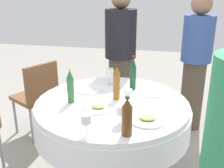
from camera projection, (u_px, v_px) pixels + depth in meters
name	position (u px, v px, depth m)	size (l,w,h in m)	color
dining_table	(112.00, 118.00, 2.32)	(1.30, 1.30, 0.74)	white
bottle_brown_front	(127.00, 118.00, 1.74)	(0.07, 0.07, 0.27)	#593314
bottle_amber_left	(117.00, 83.00, 2.28)	(0.06, 0.06, 0.30)	#8C5619
bottle_green_inner	(70.00, 87.00, 2.22)	(0.06, 0.06, 0.29)	#2D6B38
bottle_dark_green_north	(133.00, 74.00, 2.49)	(0.06, 0.06, 0.31)	#194728
wine_glass_north	(120.00, 111.00, 1.89)	(0.07, 0.07, 0.14)	white
wine_glass_far	(86.00, 120.00, 1.73)	(0.07, 0.07, 0.15)	white
wine_glass_mid	(110.00, 73.00, 2.61)	(0.07, 0.07, 0.16)	white
wine_glass_rear	(128.00, 94.00, 2.15)	(0.07, 0.07, 0.14)	white
plate_outer	(151.00, 93.00, 2.43)	(0.21, 0.21, 0.02)	white
plate_west	(98.00, 108.00, 2.13)	(0.22, 0.22, 0.04)	white
plate_south	(89.00, 89.00, 2.51)	(0.25, 0.25, 0.02)	white
plate_right	(147.00, 119.00, 1.95)	(0.26, 0.26, 0.04)	white
knife_left	(59.00, 93.00, 2.44)	(0.18, 0.02, 0.01)	silver
fork_inner	(67.00, 116.00, 2.02)	(0.18, 0.02, 0.01)	silver
person_front	(120.00, 61.00, 3.06)	(0.34, 0.34, 1.61)	#4C3F33
person_left	(195.00, 62.00, 3.11)	(0.34, 0.34, 1.57)	#4C3F33
chair_mid	(38.00, 93.00, 3.03)	(0.55, 0.55, 0.87)	brown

